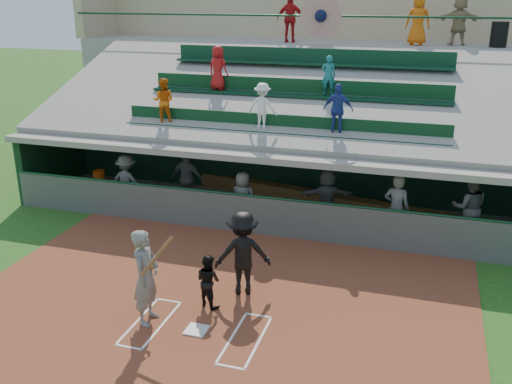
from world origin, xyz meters
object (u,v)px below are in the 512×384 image
(white_table, at_px, (98,191))
(batter_at_plate, at_px, (146,277))
(trash_bin, at_px, (499,35))
(catcher, at_px, (208,280))
(home_plate, at_px, (197,330))
(water_cooler, at_px, (99,176))

(white_table, bearing_deg, batter_at_plate, -31.31)
(batter_at_plate, distance_m, white_table, 7.72)
(white_table, distance_m, trash_bin, 14.55)
(trash_bin, bearing_deg, catcher, -117.69)
(batter_at_plate, relative_size, catcher, 1.70)
(home_plate, xyz_separation_m, trash_bin, (6.08, 12.81, 4.99))
(home_plate, bearing_deg, catcher, 97.19)
(home_plate, height_order, white_table, white_table)
(trash_bin, bearing_deg, home_plate, -115.37)
(batter_at_plate, bearing_deg, catcher, 44.72)
(batter_at_plate, relative_size, white_table, 2.81)
(white_table, bearing_deg, catcher, -21.31)
(batter_at_plate, relative_size, trash_bin, 2.36)
(batter_at_plate, height_order, catcher, batter_at_plate)
(catcher, height_order, white_table, catcher)
(batter_at_plate, bearing_deg, water_cooler, 128.56)
(catcher, relative_size, white_table, 1.65)
(catcher, height_order, trash_bin, trash_bin)
(home_plate, relative_size, trash_bin, 0.50)
(catcher, bearing_deg, water_cooler, -17.82)
(batter_at_plate, distance_m, water_cooler, 7.67)
(white_table, distance_m, water_cooler, 0.50)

